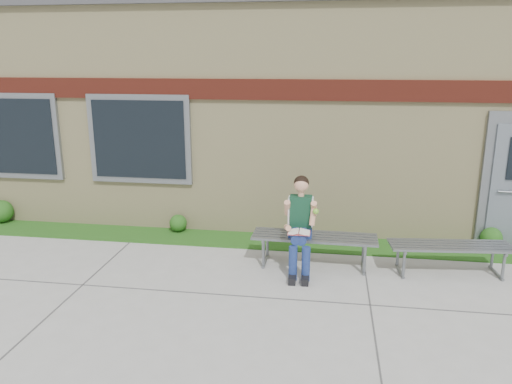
# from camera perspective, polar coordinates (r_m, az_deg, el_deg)

# --- Properties ---
(ground) EXTENTS (80.00, 80.00, 0.00)m
(ground) POSITION_cam_1_polar(r_m,az_deg,el_deg) (6.38, 3.97, -14.24)
(ground) COLOR #9E9E99
(ground) RESTS_ON ground
(grass_strip) EXTENTS (16.00, 0.80, 0.02)m
(grass_strip) POSITION_cam_1_polar(r_m,az_deg,el_deg) (8.73, 5.39, -5.85)
(grass_strip) COLOR #244713
(grass_strip) RESTS_ON ground
(school_building) EXTENTS (16.20, 6.22, 4.20)m
(school_building) POSITION_cam_1_polar(r_m,az_deg,el_deg) (11.59, 6.64, 9.95)
(school_building) COLOR beige
(school_building) RESTS_ON ground
(bench_left) EXTENTS (1.90, 0.56, 0.49)m
(bench_left) POSITION_cam_1_polar(r_m,az_deg,el_deg) (7.74, 6.67, -5.75)
(bench_left) COLOR slate
(bench_left) RESTS_ON ground
(bench_right) EXTENTS (1.81, 0.66, 0.46)m
(bench_right) POSITION_cam_1_polar(r_m,az_deg,el_deg) (7.96, 21.29, -6.32)
(bench_right) COLOR slate
(bench_right) RESTS_ON ground
(girl) EXTENTS (0.52, 0.85, 1.44)m
(girl) POSITION_cam_1_polar(r_m,az_deg,el_deg) (7.42, 5.09, -3.56)
(girl) COLOR navy
(girl) RESTS_ON ground
(shrub_west) EXTENTS (0.44, 0.44, 0.44)m
(shrub_west) POSITION_cam_1_polar(r_m,az_deg,el_deg) (10.87, -27.08, -1.99)
(shrub_west) COLOR #244713
(shrub_west) RESTS_ON grass_strip
(shrub_mid) EXTENTS (0.32, 0.32, 0.32)m
(shrub_mid) POSITION_cam_1_polar(r_m,az_deg,el_deg) (9.30, -8.88, -3.53)
(shrub_mid) COLOR #244713
(shrub_mid) RESTS_ON grass_strip
(shrub_east) EXTENTS (0.35, 0.35, 0.35)m
(shrub_east) POSITION_cam_1_polar(r_m,az_deg,el_deg) (9.30, 25.30, -4.73)
(shrub_east) COLOR #244713
(shrub_east) RESTS_ON grass_strip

